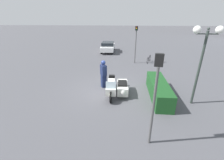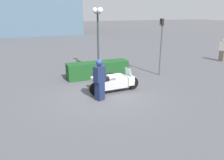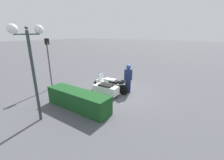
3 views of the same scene
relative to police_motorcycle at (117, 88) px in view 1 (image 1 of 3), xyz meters
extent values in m
plane|color=#4C4C51|center=(-0.75, -0.58, -0.47)|extent=(160.00, 160.00, 0.00)
cylinder|color=black|center=(0.99, -0.33, -0.14)|extent=(0.66, 0.13, 0.66)
cylinder|color=black|center=(-1.01, -0.42, -0.14)|extent=(0.66, 0.13, 0.66)
cylinder|color=black|center=(-0.23, 0.30, -0.21)|extent=(0.52, 0.12, 0.51)
cube|color=#B7B7BC|center=(-0.01, -0.37, -0.01)|extent=(1.42, 0.50, 0.45)
cube|color=silver|center=(-0.01, -0.37, 0.31)|extent=(0.79, 0.45, 0.24)
cube|color=black|center=(-0.33, -0.39, 0.29)|extent=(0.58, 0.44, 0.12)
cube|color=silver|center=(0.78, -0.34, 0.08)|extent=(0.35, 0.60, 0.44)
cube|color=silver|center=(0.73, -0.34, 0.49)|extent=(0.14, 0.57, 0.40)
sphere|color=white|center=(1.04, -0.32, 0.01)|extent=(0.18, 0.18, 0.18)
cube|color=silver|center=(-0.17, 0.30, -0.06)|extent=(1.61, 0.72, 0.50)
sphere|color=silver|center=(0.50, 0.33, -0.04)|extent=(0.48, 0.47, 0.48)
cube|color=black|center=(-0.17, 0.30, 0.23)|extent=(0.90, 0.59, 0.09)
cube|color=black|center=(-0.88, -0.41, 0.36)|extent=(0.26, 0.40, 0.18)
cube|color=#192347|center=(-1.01, -0.99, -0.03)|extent=(0.46, 0.44, 0.88)
cube|color=#192347|center=(-1.01, -0.99, 0.75)|extent=(0.60, 0.51, 0.69)
sphere|color=tan|center=(-1.01, -0.99, 1.22)|extent=(0.24, 0.24, 0.24)
sphere|color=navy|center=(-1.01, -0.99, 1.26)|extent=(0.30, 0.30, 0.30)
cube|color=#19471E|center=(0.05, 2.46, 0.01)|extent=(3.73, 0.93, 0.94)
cylinder|color=#2D3833|center=(0.68, 4.18, 1.48)|extent=(0.12, 0.12, 3.88)
cylinder|color=#2D3833|center=(0.68, 4.18, 3.27)|extent=(0.05, 1.00, 0.05)
sphere|color=white|center=(0.68, 4.68, 3.45)|extent=(0.37, 0.37, 0.37)
sphere|color=white|center=(0.68, 3.69, 3.45)|extent=(0.37, 0.37, 0.37)
sphere|color=#2D3833|center=(0.68, 4.18, 3.50)|extent=(0.12, 0.12, 0.12)
cylinder|color=#4C4C4C|center=(3.80, 1.42, 1.06)|extent=(0.09, 0.09, 3.05)
cube|color=black|center=(3.74, 1.43, 2.79)|extent=(0.17, 0.28, 0.40)
sphere|color=#410707|center=(3.67, 1.44, 2.92)|extent=(0.11, 0.11, 0.11)
sphere|color=#462D06|center=(3.67, 1.44, 2.79)|extent=(0.11, 0.11, 0.11)
sphere|color=green|center=(3.67, 1.44, 2.66)|extent=(0.11, 0.11, 0.11)
cylinder|color=#4C4C4C|center=(-7.06, 1.43, 1.16)|extent=(0.09, 0.09, 3.26)
cube|color=black|center=(-7.00, 1.43, 2.99)|extent=(0.17, 0.28, 0.40)
sphere|color=#410707|center=(-6.93, 1.42, 3.12)|extent=(0.11, 0.11, 0.11)
sphere|color=orange|center=(-6.93, 1.42, 2.99)|extent=(0.11, 0.11, 0.11)
sphere|color=#07350F|center=(-6.93, 1.42, 2.86)|extent=(0.11, 0.11, 0.11)
cube|color=silver|center=(-12.27, -1.97, 0.14)|extent=(4.22, 1.82, 0.57)
cube|color=black|center=(-12.27, -1.97, 0.64)|extent=(2.22, 1.63, 0.42)
cylinder|color=black|center=(-13.54, -2.75, -0.14)|extent=(0.65, 0.22, 0.65)
cylinder|color=black|center=(-13.58, -1.26, -0.14)|extent=(0.65, 0.22, 0.65)
cylinder|color=black|center=(-10.95, -2.68, -0.14)|extent=(0.65, 0.22, 0.65)
cylinder|color=black|center=(-10.99, -1.18, -0.14)|extent=(0.65, 0.22, 0.65)
torus|color=black|center=(-7.01, 2.77, -0.14)|extent=(0.66, 0.28, 0.69)
torus|color=black|center=(-7.95, 3.13, -0.14)|extent=(0.66, 0.28, 0.69)
cylinder|color=black|center=(-7.48, 2.95, -0.08)|extent=(0.86, 0.37, 0.05)
cylinder|color=black|center=(-7.62, 3.00, 0.08)|extent=(0.04, 0.04, 0.32)
camera|label=1|loc=(8.28, 0.38, 4.00)|focal=24.00mm
camera|label=2|loc=(-3.98, -9.77, 3.39)|focal=35.00mm
camera|label=3|loc=(-5.40, 7.32, 3.31)|focal=24.00mm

